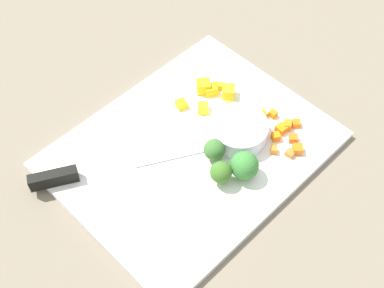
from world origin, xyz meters
TOP-DOWN VIEW (x-y plane):
  - ground_plane at (0.00, 0.00)m, footprint 4.00×4.00m
  - cutting_board at (0.00, 0.00)m, footprint 0.41×0.32m
  - prep_bowl at (-0.07, 0.04)m, footprint 0.09×0.09m
  - chef_knife at (0.14, -0.07)m, footprint 0.30×0.18m
  - carrot_dice_0 at (-0.14, 0.08)m, footprint 0.02×0.02m
  - carrot_dice_1 at (-0.08, 0.10)m, footprint 0.01×0.01m
  - carrot_dice_2 at (-0.11, 0.08)m, footprint 0.02×0.02m
  - carrot_dice_3 at (-0.11, 0.12)m, footprint 0.02×0.02m
  - carrot_dice_4 at (-0.14, 0.05)m, footprint 0.01×0.01m
  - carrot_dice_5 at (-0.12, 0.08)m, footprint 0.02×0.02m
  - carrot_dice_6 at (-0.13, 0.04)m, footprint 0.02×0.02m
  - carrot_dice_7 at (-0.15, 0.09)m, footprint 0.02×0.02m
  - carrot_dice_8 at (-0.12, 0.10)m, footprint 0.02×0.02m
  - carrot_dice_9 at (-0.10, 0.12)m, footprint 0.01×0.01m
  - pepper_dice_0 at (-0.07, -0.04)m, footprint 0.03×0.03m
  - pepper_dice_1 at (-0.12, -0.06)m, footprint 0.02×0.02m
  - pepper_dice_2 at (-0.12, -0.03)m, footprint 0.03×0.03m
  - pepper_dice_3 at (-0.10, -0.06)m, footprint 0.03×0.03m
  - pepper_dice_4 at (-0.10, -0.07)m, footprint 0.03×0.03m
  - pepper_dice_5 at (-0.05, -0.07)m, footprint 0.02×0.02m
  - pepper_dice_6 at (-0.10, -0.01)m, footprint 0.02×0.02m
  - broccoli_floret_0 at (0.01, 0.07)m, footprint 0.03×0.03m
  - broccoli_floret_1 at (-0.01, 0.04)m, footprint 0.03×0.03m
  - broccoli_floret_2 at (-0.02, 0.09)m, footprint 0.04×0.04m

SIDE VIEW (x-z plane):
  - ground_plane at x=0.00m, z-range 0.00..0.00m
  - cutting_board at x=0.00m, z-range 0.00..0.01m
  - carrot_dice_9 at x=-0.10m, z-range 0.01..0.02m
  - carrot_dice_6 at x=-0.13m, z-range 0.01..0.02m
  - carrot_dice_7 at x=-0.15m, z-range 0.01..0.02m
  - pepper_dice_1 at x=-0.12m, z-range 0.01..0.02m
  - carrot_dice_8 at x=-0.12m, z-range 0.01..0.02m
  - carrot_dice_1 at x=-0.08m, z-range 0.01..0.02m
  - carrot_dice_4 at x=-0.14m, z-range 0.01..0.02m
  - pepper_dice_5 at x=-0.05m, z-range 0.01..0.02m
  - carrot_dice_5 at x=-0.12m, z-range 0.01..0.02m
  - pepper_dice_6 at x=-0.10m, z-range 0.01..0.02m
  - carrot_dice_2 at x=-0.11m, z-range 0.01..0.02m
  - carrot_dice_3 at x=-0.11m, z-range 0.01..0.02m
  - carrot_dice_0 at x=-0.14m, z-range 0.01..0.03m
  - pepper_dice_0 at x=-0.07m, z-range 0.01..0.03m
  - pepper_dice_3 at x=-0.10m, z-range 0.01..0.03m
  - chef_knife at x=0.14m, z-range 0.01..0.03m
  - pepper_dice_2 at x=-0.12m, z-range 0.01..0.03m
  - pepper_dice_4 at x=-0.10m, z-range 0.01..0.03m
  - prep_bowl at x=-0.07m, z-range 0.01..0.04m
  - broccoli_floret_1 at x=-0.01m, z-range 0.01..0.05m
  - broccoli_floret_2 at x=-0.02m, z-range 0.01..0.06m
  - broccoli_floret_0 at x=0.01m, z-range 0.02..0.06m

